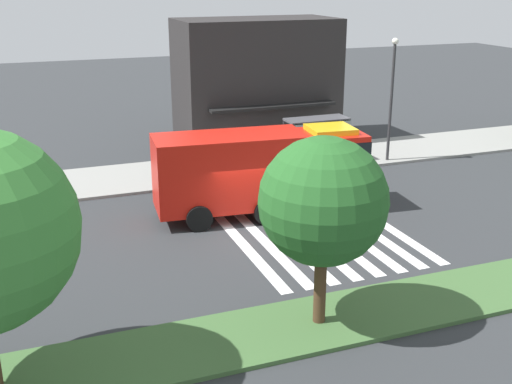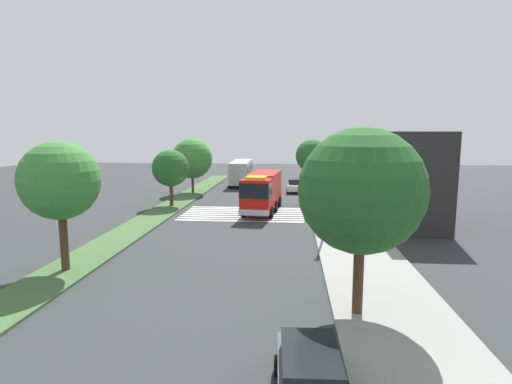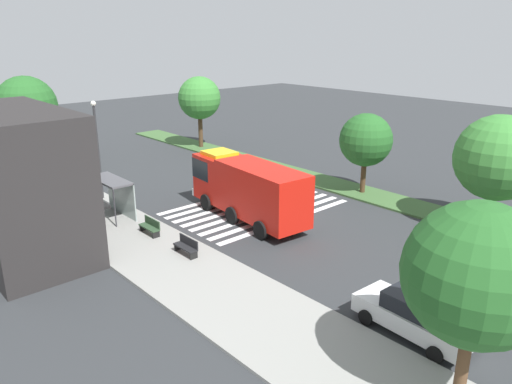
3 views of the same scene
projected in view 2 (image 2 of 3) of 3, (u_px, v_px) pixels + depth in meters
ground_plane at (246, 209)px, 40.53m from camera, size 120.00×120.00×0.00m
sidewalk at (335, 210)px, 39.77m from camera, size 60.00×5.06×0.14m
median_strip at (170, 207)px, 41.18m from camera, size 60.00×3.00×0.14m
crosswalk at (243, 214)px, 38.03m from camera, size 6.75×11.24×0.01m
fire_truck at (262, 190)px, 38.56m from camera, size 9.57×3.51×3.76m
parked_car_west at (296, 185)px, 52.16m from camera, size 4.76×2.29×1.68m
parked_car_mid at (311, 380)px, 11.08m from camera, size 4.76×2.15×1.60m
transit_bus at (241, 171)px, 59.33m from camera, size 10.77×3.09×3.46m
bus_stop_shelter at (331, 203)px, 32.70m from camera, size 3.50×1.40×2.46m
bench_near_shelter at (326, 210)px, 36.83m from camera, size 1.60×0.50×0.90m
bench_west_of_shelter at (323, 203)px, 40.44m from camera, size 1.60×0.50×0.90m
street_lamp at (325, 182)px, 28.59m from camera, size 0.36×0.36×6.75m
storefront_building at (404, 179)px, 33.28m from camera, size 9.61×5.61×7.62m
sidewalk_tree_far_west at (312, 156)px, 54.29m from camera, size 4.41×4.41×6.55m
sidewalk_tree_center at (361, 191)px, 16.13m from camera, size 5.07×5.07×7.63m
median_tree_far_west at (192, 159)px, 50.02m from camera, size 4.94×4.94×6.73m
median_tree_west at (171, 168)px, 41.12m from camera, size 3.74×3.74×5.71m
median_tree_center at (60, 181)px, 21.43m from camera, size 4.17×4.17×6.97m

